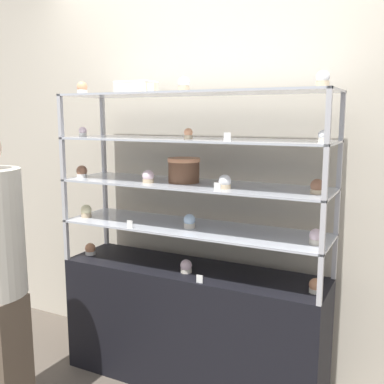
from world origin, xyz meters
name	(u,v)px	position (x,y,z in m)	size (l,w,h in m)	color
ground_plane	(192,380)	(0.00, 0.00, 0.00)	(20.00, 20.00, 0.00)	brown
back_wall	(217,163)	(0.00, 0.36, 1.30)	(8.00, 0.05, 2.60)	beige
display_base	(192,325)	(0.00, 0.00, 0.36)	(1.56, 0.42, 0.71)	black
display_riser_lower	(192,229)	(0.00, 0.00, 0.95)	(1.56, 0.42, 0.25)	#B7B7BC
display_riser_middle	(192,186)	(0.00, 0.00, 1.20)	(1.56, 0.42, 0.25)	#B7B7BC
display_riser_upper	(192,141)	(0.00, 0.00, 1.45)	(1.56, 0.42, 0.25)	#B7B7BC
display_riser_top	(192,95)	(0.00, 0.00, 1.71)	(1.56, 0.42, 0.25)	#B7B7BC
layer_cake_centerpiece	(184,170)	(-0.06, 0.01, 1.29)	(0.19, 0.19, 0.14)	brown
sheet_cake_frosted	(136,87)	(-0.34, -0.03, 1.76)	(0.22, 0.13, 0.07)	beige
cupcake_0	(90,249)	(-0.71, -0.05, 0.75)	(0.07, 0.07, 0.08)	white
cupcake_1	(185,266)	(0.00, -0.07, 0.75)	(0.07, 0.07, 0.08)	beige
cupcake_2	(316,286)	(0.72, -0.05, 0.75)	(0.07, 0.07, 0.08)	beige
price_tag_0	(200,279)	(0.14, -0.19, 0.73)	(0.04, 0.00, 0.04)	white
cupcake_3	(86,211)	(-0.71, -0.08, 1.00)	(0.07, 0.07, 0.08)	#CCB28C
cupcake_4	(189,221)	(0.00, -0.03, 1.00)	(0.07, 0.07, 0.08)	beige
cupcake_5	(316,237)	(0.71, -0.05, 1.00)	(0.07, 0.07, 0.08)	beige
price_tag_1	(130,224)	(-0.30, -0.19, 0.99)	(0.04, 0.00, 0.04)	white
cupcake_6	(82,172)	(-0.73, -0.08, 1.25)	(0.07, 0.07, 0.07)	white
cupcake_7	(148,177)	(-0.23, -0.10, 1.25)	(0.07, 0.07, 0.07)	#CCB28C
cupcake_8	(225,182)	(0.24, -0.10, 1.25)	(0.07, 0.07, 0.07)	#CCB28C
cupcake_9	(317,187)	(0.71, -0.04, 1.25)	(0.07, 0.07, 0.07)	#CCB28C
price_tag_2	(217,187)	(0.24, -0.19, 1.24)	(0.04, 0.00, 0.04)	white
cupcake_10	(83,132)	(-0.72, -0.06, 1.50)	(0.05, 0.05, 0.06)	white
cupcake_11	(188,134)	(0.01, -0.07, 1.50)	(0.05, 0.05, 0.06)	#CCB28C
cupcake_12	(323,137)	(0.73, -0.09, 1.50)	(0.05, 0.05, 0.06)	beige
price_tag_3	(227,137)	(0.29, -0.19, 1.49)	(0.04, 0.00, 0.04)	white
cupcake_13	(82,88)	(-0.72, -0.06, 1.76)	(0.06, 0.06, 0.08)	white
cupcake_14	(185,84)	(0.00, -0.10, 1.76)	(0.06, 0.06, 0.08)	#CCB28C
cupcake_15	(323,79)	(0.72, -0.09, 1.76)	(0.06, 0.06, 0.08)	#CCB28C
price_tag_4	(151,87)	(-0.15, -0.19, 1.74)	(0.04, 0.00, 0.04)	white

